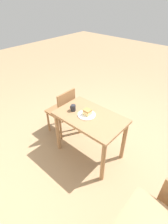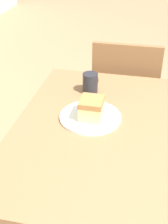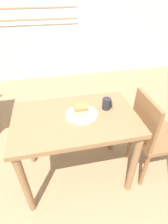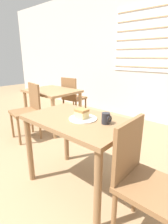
# 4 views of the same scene
# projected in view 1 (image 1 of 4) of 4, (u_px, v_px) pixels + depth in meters

# --- Properties ---
(ground_plane) EXTENTS (14.00, 14.00, 0.00)m
(ground_plane) POSITION_uv_depth(u_px,v_px,m) (115.00, 138.00, 3.23)
(ground_plane) COLOR #997A56
(dining_table_near) EXTENTS (1.01, 0.63, 0.76)m
(dining_table_near) POSITION_uv_depth(u_px,v_px,m) (90.00, 123.00, 2.59)
(dining_table_near) COLOR olive
(dining_table_near) RESTS_ON ground_plane
(chair_near_window) EXTENTS (0.40, 0.40, 0.91)m
(chair_near_window) POSITION_uv_depth(u_px,v_px,m) (63.00, 110.00, 3.09)
(chair_near_window) COLOR brown
(chair_near_window) RESTS_ON ground_plane
(plate) EXTENTS (0.26, 0.26, 0.01)m
(plate) POSITION_uv_depth(u_px,v_px,m) (87.00, 115.00, 2.53)
(plate) COLOR white
(plate) RESTS_ON dining_table_near
(cake_slice) EXTENTS (0.11, 0.09, 0.08)m
(cake_slice) POSITION_uv_depth(u_px,v_px,m) (87.00, 112.00, 2.50)
(cake_slice) COLOR #E0C67F
(cake_slice) RESTS_ON plate
(coffee_mug) EXTENTS (0.08, 0.07, 0.10)m
(coffee_mug) POSITION_uv_depth(u_px,v_px,m) (73.00, 108.00, 2.60)
(coffee_mug) COLOR #232328
(coffee_mug) RESTS_ON dining_table_near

